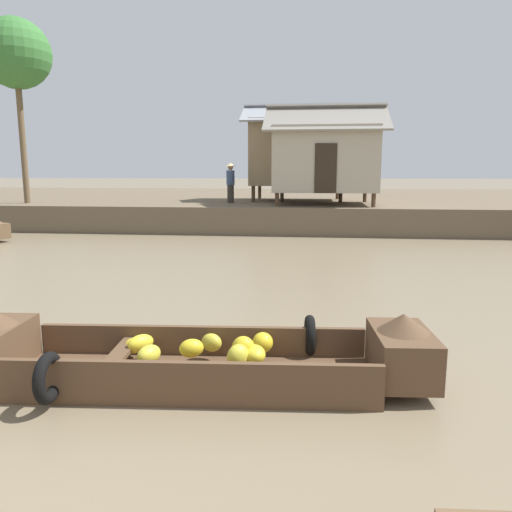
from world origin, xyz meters
The scene contains 7 objects.
ground_plane centered at (0.00, 10.00, 0.00)m, with size 300.00×300.00×0.00m, color #7A6B51.
riverbank_strip centered at (0.00, 27.13, 0.52)m, with size 160.00×20.00×1.03m, color brown.
banana_boat centered at (0.91, 4.53, 0.29)m, with size 5.27×2.09×0.83m.
stilt_house_left centered at (1.51, 21.98, 3.22)m, with size 4.85×3.49×4.26m.
stilt_house_mid_left centered at (2.65, 19.53, 2.86)m, with size 4.68×3.96×3.91m.
palm_tree_near centered at (-9.64, 18.76, 6.92)m, with size 2.74×2.74×7.30m.
vendor_person centered at (-1.23, 19.88, 1.96)m, with size 0.44×0.44×1.66m.
Camera 1 is at (2.18, -0.56, 2.36)m, focal length 34.38 mm.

